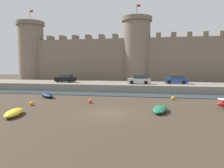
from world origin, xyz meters
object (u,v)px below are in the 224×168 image
Objects in this scene: rowboat_foreground_left at (14,112)px; car_quay_centre_west at (66,78)px; mooring_buoy_off_centre at (173,98)px; car_quay_east at (177,79)px; car_quay_west at (140,80)px; mooring_buoy_near_shore at (90,101)px; mooring_buoy_mid_mud at (32,104)px; rowboat_midflat_centre at (160,109)px; rowboat_midflat_left at (47,95)px.

car_quay_centre_west is (-4.73, 23.09, 1.78)m from rowboat_foreground_left.
mooring_buoy_off_centre is at bearing -27.79° from car_quay_centre_west.
car_quay_east is (21.47, 0.65, 0.00)m from car_quay_centre_west.
car_quay_west and car_quay_east have the same top height.
mooring_buoy_off_centre is 0.12× the size of car_quay_east.
mooring_buoy_off_centre is 0.12× the size of car_quay_centre_west.
mooring_buoy_near_shore is 0.12× the size of car_quay_centre_west.
mooring_buoy_near_shore reaches higher than mooring_buoy_mid_mud.
car_quay_west is at bearing 56.31° from mooring_buoy_mid_mud.
car_quay_centre_west is at bearing 122.48° from mooring_buoy_near_shore.
car_quay_centre_west is 1.00× the size of car_quay_east.
mooring_buoy_near_shore is at bearing -109.65° from car_quay_west.
rowboat_midflat_centre is at bearing 17.97° from rowboat_foreground_left.
car_quay_centre_west is 21.48m from car_quay_east.
mooring_buoy_mid_mud is at bearing -155.94° from mooring_buoy_near_shore.
car_quay_centre_west reaches higher than rowboat_foreground_left.
mooring_buoy_mid_mud is 18.53m from car_quay_centre_west.
rowboat_midflat_left is at bearing -79.63° from car_quay_centre_west.
rowboat_midflat_left is at bearing -175.90° from mooring_buoy_off_centre.
rowboat_midflat_centre is 0.95× the size of car_quay_west.
car_quay_west and car_quay_centre_west have the same top height.
mooring_buoy_off_centre is (17.88, 1.28, -0.09)m from rowboat_midflat_left.
mooring_buoy_off_centre is at bearing 24.73° from mooring_buoy_near_shore.
mooring_buoy_off_centre is at bearing 76.70° from rowboat_midflat_centre.
mooring_buoy_near_shore is (6.26, 2.80, 0.00)m from mooring_buoy_mid_mud.
car_quay_west is 1.00× the size of car_quay_east.
rowboat_midflat_left reaches higher than rowboat_foreground_left.
rowboat_foreground_left is 0.91× the size of car_quay_east.
rowboat_foreground_left is 0.96× the size of rowboat_midflat_centre.
mooring_buoy_mid_mud is 0.12× the size of car_quay_west.
mooring_buoy_off_centre is at bearing 4.10° from rowboat_midflat_left.
rowboat_foreground_left is 5.14m from mooring_buoy_mid_mud.
car_quay_east reaches higher than mooring_buoy_near_shore.
mooring_buoy_off_centre is at bearing -97.22° from car_quay_east.
car_quay_east is at bearing 1.74° from car_quay_centre_west.
car_quay_centre_west reaches higher than rowboat_midflat_centre.
car_quay_centre_west reaches higher than mooring_buoy_off_centre.
mooring_buoy_off_centre is (16.57, 7.54, 0.01)m from mooring_buoy_mid_mud.
rowboat_foreground_left reaches higher than rowboat_midflat_centre.
car_quay_east reaches higher than mooring_buoy_mid_mud.
rowboat_midflat_centre is (15.95, -6.90, -0.05)m from rowboat_midflat_left.
rowboat_midflat_centre is 19.77m from car_quay_east.
mooring_buoy_near_shore is (5.02, 7.78, -0.06)m from rowboat_foreground_left.
rowboat_foreground_left is 0.91× the size of car_quay_centre_west.
rowboat_midflat_left is 17.93m from mooring_buoy_off_centre.
rowboat_foreground_left is 11.53m from rowboat_midflat_left.
rowboat_foreground_left is 23.64m from car_quay_centre_west.
mooring_buoy_off_centre is at bearing -61.11° from car_quay_west.
rowboat_foreground_left is 29.11m from car_quay_east.
rowboat_midflat_left is 0.87× the size of rowboat_midflat_centre.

